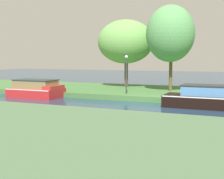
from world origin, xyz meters
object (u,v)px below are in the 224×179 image
object	(u,v)px
red_narrowboat	(36,89)
lamp_post	(126,70)
willow_tree_left	(125,42)
black_barge	(212,98)
willow_tree_centre	(170,34)

from	to	relation	value
red_narrowboat	lamp_post	bearing A→B (deg)	16.47
red_narrowboat	willow_tree_left	bearing A→B (deg)	57.46
red_narrowboat	willow_tree_left	distance (m)	9.73
black_barge	willow_tree_left	world-z (taller)	willow_tree_left
black_barge	lamp_post	size ratio (longest dim) A/B	1.91
black_barge	red_narrowboat	size ratio (longest dim) A/B	1.34
willow_tree_centre	lamp_post	distance (m)	5.09
black_barge	willow_tree_centre	distance (m)	8.09
red_narrowboat	willow_tree_centre	distance (m)	11.87
red_narrowboat	lamp_post	world-z (taller)	lamp_post
black_barge	lamp_post	world-z (taller)	lamp_post
willow_tree_left	willow_tree_centre	bearing A→B (deg)	-23.45
willow_tree_centre	lamp_post	xyz separation A→B (m)	(-2.59, -3.30, -2.90)
red_narrowboat	willow_tree_centre	size ratio (longest dim) A/B	0.59
black_barge	red_narrowboat	world-z (taller)	black_barge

